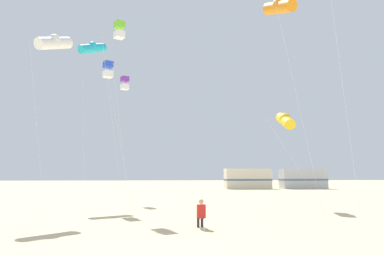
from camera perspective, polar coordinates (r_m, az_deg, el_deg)
name	(u,v)px	position (r m, az deg, el deg)	size (l,w,h in m)	color
kite_flyer_standing	(201,213)	(14.61, 1.45, -13.46)	(0.35, 0.52, 1.16)	red
kite_tube_gold	(285,120)	(24.36, 14.76, 1.21)	(3.48, 3.13, 6.38)	silver
kite_box_violet	(125,83)	(31.62, -10.77, 7.08)	(2.06, 1.64, 10.55)	silver
kite_box_lime	(119,30)	(24.85, -11.60, 15.15)	(1.82, 1.55, 12.20)	silver
kite_box_blue	(108,70)	(26.14, -13.35, 9.11)	(2.02, 2.18, 10.06)	silver
kite_tube_orange	(279,7)	(21.65, 13.88, 18.44)	(2.52, 2.94, 12.21)	silver
kite_tube_cyan	(92,48)	(30.00, -15.72, 12.30)	(2.13, 2.36, 12.80)	silver
kite_tube_white	(54,43)	(23.00, -21.30, 12.69)	(2.20, 2.55, 10.55)	silver
rv_van_cream	(248,179)	(50.92, 8.93, -8.07)	(6.49, 2.47, 2.80)	beige
rv_van_silver	(303,179)	(53.27, 17.42, -7.79)	(6.55, 2.65, 2.80)	#B7BABF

